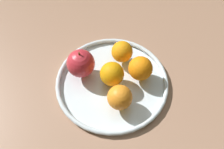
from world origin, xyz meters
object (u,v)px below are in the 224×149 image
object	(u,v)px
fruit_bowl	(112,82)
orange_front_right	(122,52)
orange_center	(111,74)
apple	(81,63)
orange_front_left	(120,97)
orange_back_right	(140,68)

from	to	relation	value
fruit_bowl	orange_front_right	xyz separation A→B (cm)	(-2.35, 7.94, 3.96)
orange_center	orange_front_right	size ratio (longest dim) A/B	1.07
apple	orange_center	xyz separation A→B (cm)	(8.47, 2.42, -0.59)
fruit_bowl	apple	world-z (taller)	apple
orange_front_right	orange_front_left	world-z (taller)	orange_front_left
orange_center	orange_front_left	bearing A→B (deg)	-35.51
fruit_bowl	orange_center	world-z (taller)	orange_center
apple	orange_center	world-z (taller)	apple
apple	orange_back_right	distance (cm)	16.31
apple	orange_front_right	xyz separation A→B (cm)	(6.29, 10.59, -0.82)
apple	orange_front_left	distance (cm)	14.62
fruit_bowl	apple	size ratio (longest dim) A/B	3.68
orange_front_left	orange_center	bearing A→B (deg)	144.49
apple	orange_front_left	world-z (taller)	apple
apple	orange_front_left	xyz separation A→B (cm)	(14.48, -1.87, -0.64)
orange_front_right	orange_front_left	xyz separation A→B (cm)	(8.20, -12.46, 0.18)
orange_center	orange_front_right	world-z (taller)	orange_center
orange_back_right	orange_front_right	xyz separation A→B (cm)	(-7.48, 1.87, -0.26)
fruit_bowl	orange_back_right	size ratio (longest dim) A/B	4.73
orange_back_right	orange_front_right	bearing A→B (deg)	166.00
orange_back_right	orange_front_right	size ratio (longest dim) A/B	1.08
apple	orange_center	bearing A→B (deg)	15.95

